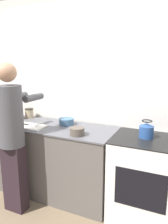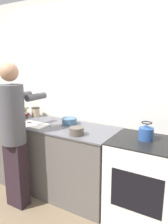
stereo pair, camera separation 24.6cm
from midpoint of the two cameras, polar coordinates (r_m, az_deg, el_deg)
name	(u,v)px [view 1 (the left image)]	position (r m, az deg, el deg)	size (l,w,h in m)	color
ground_plane	(66,212)	(2.86, -7.46, -24.46)	(12.00, 12.00, 0.00)	#7A664C
wall_back	(89,95)	(2.92, -1.00, 4.40)	(8.00, 0.05, 2.60)	silver
counter	(52,159)	(3.03, -10.69, -12.05)	(1.68, 0.65, 0.93)	#5B5651
oven	(145,179)	(2.58, 12.92, -16.70)	(0.72, 0.62, 0.94)	silver
person	(12,133)	(2.62, -20.85, -5.17)	(0.32, 0.56, 1.73)	black
cutting_board	(30,126)	(2.86, -16.29, -3.68)	(0.38, 0.24, 0.02)	silver
knife	(30,125)	(2.88, -16.38, -3.32)	(0.22, 0.04, 0.01)	silver
kettle	(146,130)	(2.39, 13.19, -4.76)	(0.15, 0.15, 0.19)	#284C8C
bowl_prep	(66,122)	(2.87, -7.06, -2.52)	(0.19, 0.19, 0.08)	#426684
bowl_mixing	(77,131)	(2.45, -4.68, -5.13)	(0.16, 0.16, 0.09)	brown
canister_jar	(29,113)	(3.33, -16.17, -0.29)	(0.12, 0.12, 0.14)	tan
book_stack	(11,114)	(3.30, -20.62, -0.51)	(0.24, 0.29, 0.17)	beige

